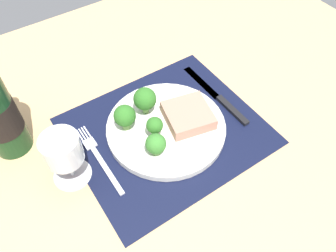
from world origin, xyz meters
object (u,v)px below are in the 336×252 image
object	(u,v)px
knife	(220,99)
plate	(166,128)
steak	(188,115)
wine_glass	(63,152)
fork	(99,158)

from	to	relation	value
knife	plate	bearing A→B (deg)	-179.60
plate	steak	size ratio (longest dim) A/B	2.71
steak	wine_glass	world-z (taller)	wine_glass
steak	knife	world-z (taller)	steak
fork	wine_glass	distance (cm)	9.64
steak	wine_glass	distance (cm)	27.03
plate	steak	world-z (taller)	steak
knife	wine_glass	world-z (taller)	wine_glass
steak	knife	size ratio (longest dim) A/B	0.42
steak	wine_glass	xyz separation A→B (cm)	(-26.50, 2.40, 4.74)
plate	fork	size ratio (longest dim) A/B	1.35
steak	wine_glass	bearing A→B (deg)	174.83
wine_glass	plate	bearing A→B (deg)	-2.94
plate	wine_glass	distance (cm)	22.75
wine_glass	knife	bearing A→B (deg)	-0.89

